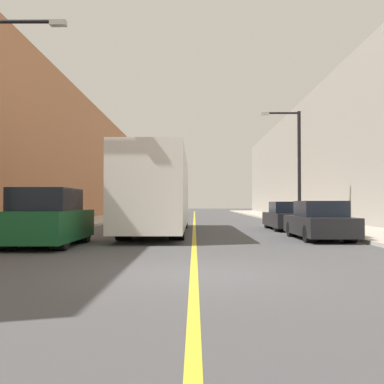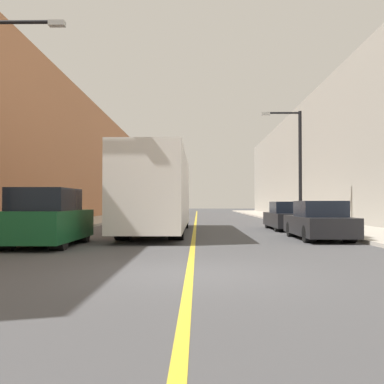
% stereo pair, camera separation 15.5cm
% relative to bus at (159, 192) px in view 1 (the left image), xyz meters
% --- Properties ---
extents(ground_plane, '(200.00, 200.00, 0.00)m').
position_rel_bus_xyz_m(ground_plane, '(1.67, -12.05, -1.91)').
color(ground_plane, '#474749').
extents(sidewalk_left, '(3.69, 72.00, 0.14)m').
position_rel_bus_xyz_m(sidewalk_left, '(-6.11, 17.95, -1.85)').
color(sidewalk_left, '#B2AA9E').
rests_on(sidewalk_left, ground).
extents(sidewalk_right, '(3.69, 72.00, 0.14)m').
position_rel_bus_xyz_m(sidewalk_right, '(9.45, 17.95, -1.85)').
color(sidewalk_right, '#B2AA9E').
rests_on(sidewalk_right, ground).
extents(building_row_left, '(4.00, 72.00, 10.87)m').
position_rel_bus_xyz_m(building_row_left, '(-9.96, 17.95, 3.52)').
color(building_row_left, '#B2724C').
rests_on(building_row_left, ground).
extents(building_row_right, '(4.00, 72.00, 10.58)m').
position_rel_bus_xyz_m(building_row_right, '(13.29, 17.95, 3.38)').
color(building_row_right, gray).
rests_on(building_row_right, ground).
extents(road_center_line, '(0.16, 72.00, 0.01)m').
position_rel_bus_xyz_m(road_center_line, '(1.67, 17.95, -1.91)').
color(road_center_line, gold).
rests_on(road_center_line, ground).
extents(bus, '(2.59, 12.83, 3.57)m').
position_rel_bus_xyz_m(bus, '(0.00, 0.00, 0.00)').
color(bus, silver).
rests_on(bus, ground).
extents(parked_suv_left, '(2.00, 4.40, 1.88)m').
position_rel_bus_xyz_m(parked_suv_left, '(-3.10, -6.41, -1.04)').
color(parked_suv_left, '#145128').
rests_on(parked_suv_left, ground).
extents(car_right_near, '(1.81, 4.60, 1.49)m').
position_rel_bus_xyz_m(car_right_near, '(6.49, -3.70, -1.24)').
color(car_right_near, black).
rests_on(car_right_near, ground).
extents(car_right_mid, '(1.84, 4.77, 1.47)m').
position_rel_bus_xyz_m(car_right_mid, '(6.52, 2.43, -1.25)').
color(car_right_mid, black).
rests_on(car_right_mid, ground).
extents(street_lamp_right, '(2.38, 0.24, 6.72)m').
position_rel_bus_xyz_m(street_lamp_right, '(7.68, 5.57, 2.08)').
color(street_lamp_right, black).
rests_on(street_lamp_right, sidewalk_right).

